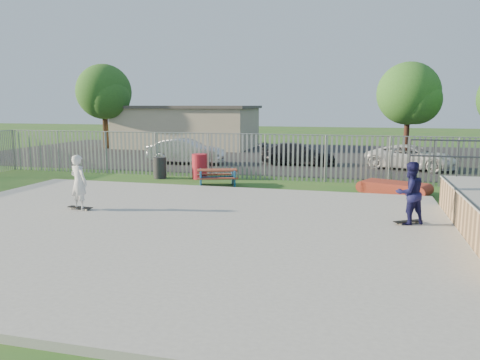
% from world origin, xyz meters
% --- Properties ---
extents(ground, '(120.00, 120.00, 0.00)m').
position_xyz_m(ground, '(0.00, 0.00, 0.00)').
color(ground, '#255C1F').
rests_on(ground, ground).
extents(concrete_slab, '(15.00, 12.00, 0.15)m').
position_xyz_m(concrete_slab, '(0.00, 0.00, 0.07)').
color(concrete_slab, gray).
rests_on(concrete_slab, ground).
extents(fence, '(26.04, 16.02, 2.00)m').
position_xyz_m(fence, '(1.00, 4.59, 1.00)').
color(fence, gray).
rests_on(fence, ground).
extents(picnic_table, '(1.96, 1.79, 0.68)m').
position_xyz_m(picnic_table, '(-0.55, 6.91, 0.34)').
color(picnic_table, brown).
rests_on(picnic_table, ground).
extents(funbox, '(2.39, 1.83, 0.43)m').
position_xyz_m(funbox, '(6.30, 6.97, 0.21)').
color(funbox, maroon).
rests_on(funbox, ground).
extents(trash_bin_red, '(0.66, 0.66, 1.11)m').
position_xyz_m(trash_bin_red, '(-1.87, 8.51, 0.55)').
color(trash_bin_red, '#B21B29').
rests_on(trash_bin_red, ground).
extents(trash_bin_grey, '(0.57, 0.57, 0.95)m').
position_xyz_m(trash_bin_grey, '(-3.63, 8.18, 0.48)').
color(trash_bin_grey, '#242426').
rests_on(trash_bin_grey, ground).
extents(parking_lot, '(40.00, 18.00, 0.02)m').
position_xyz_m(parking_lot, '(0.00, 19.00, 0.01)').
color(parking_lot, black).
rests_on(parking_lot, ground).
extents(car_silver, '(4.27, 1.64, 1.39)m').
position_xyz_m(car_silver, '(-4.33, 13.25, 0.71)').
color(car_silver, silver).
rests_on(car_silver, parking_lot).
extents(car_dark, '(4.21, 1.95, 1.19)m').
position_xyz_m(car_dark, '(1.72, 14.44, 0.62)').
color(car_dark, black).
rests_on(car_dark, parking_lot).
extents(car_white, '(4.84, 3.33, 1.23)m').
position_xyz_m(car_white, '(7.54, 14.04, 0.63)').
color(car_white, white).
rests_on(car_white, parking_lot).
extents(building, '(10.40, 6.40, 3.20)m').
position_xyz_m(building, '(-8.00, 23.00, 1.61)').
color(building, '#BDB091').
rests_on(building, ground).
extents(tree_left, '(4.05, 4.05, 6.24)m').
position_xyz_m(tree_left, '(-13.57, 20.52, 4.20)').
color(tree_left, '#392716').
rests_on(tree_left, ground).
extents(tree_mid, '(3.78, 3.78, 5.83)m').
position_xyz_m(tree_mid, '(7.71, 19.43, 3.93)').
color(tree_mid, '#402319').
rests_on(tree_mid, ground).
extents(skateboard_a, '(0.79, 0.59, 0.08)m').
position_xyz_m(skateboard_a, '(6.35, 1.79, 0.19)').
color(skateboard_a, black).
rests_on(skateboard_a, concrete_slab).
extents(skateboard_b, '(0.82, 0.29, 0.08)m').
position_xyz_m(skateboard_b, '(-3.05, 1.11, 0.19)').
color(skateboard_b, black).
rests_on(skateboard_b, concrete_slab).
extents(skater_navy, '(1.01, 0.95, 1.65)m').
position_xyz_m(skater_navy, '(6.35, 1.79, 0.98)').
color(skater_navy, '#151542').
rests_on(skater_navy, concrete_slab).
extents(skater_white, '(0.69, 0.55, 1.65)m').
position_xyz_m(skater_white, '(-3.05, 1.11, 0.98)').
color(skater_white, white).
rests_on(skater_white, concrete_slab).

